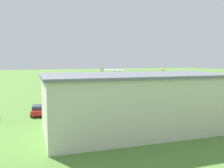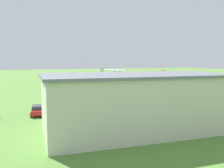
{
  "view_description": "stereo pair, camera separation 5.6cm",
  "coord_description": "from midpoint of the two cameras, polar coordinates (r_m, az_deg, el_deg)",
  "views": [
    {
      "loc": [
        19.83,
        69.74,
        9.26
      ],
      "look_at": [
        -1.21,
        16.75,
        3.82
      ],
      "focal_mm": 38.97,
      "sensor_mm": 36.0,
      "label": 1
    },
    {
      "loc": [
        19.78,
        69.76,
        9.26
      ],
      "look_at": [
        -1.21,
        16.75,
        3.82
      ],
      "focal_mm": 38.97,
      "sensor_mm": 36.0,
      "label": 2
    }
  ],
  "objects": [
    {
      "name": "person_crossing_taxiway",
      "position": [
        48.13,
        -4.12,
        -4.73
      ],
      "size": [
        0.48,
        0.48,
        1.54
      ],
      "color": "#33723F",
      "rests_on": "ground_plane"
    },
    {
      "name": "person_walking_on_apron",
      "position": [
        48.63,
        -10.0,
        -4.59
      ],
      "size": [
        0.52,
        0.52,
        1.7
      ],
      "color": "#B23333",
      "rests_on": "ground_plane"
    },
    {
      "name": "car_blue",
      "position": [
        50.73,
        9.52,
        -4.2
      ],
      "size": [
        2.32,
        4.36,
        1.58
      ],
      "color": "#23389E",
      "rests_on": "ground_plane"
    },
    {
      "name": "windsock",
      "position": [
        78.91,
        11.85,
        2.79
      ],
      "size": [
        1.47,
        1.14,
        6.55
      ],
      "color": "silver",
      "rests_on": "ground_plane"
    },
    {
      "name": "biplane",
      "position": [
        69.07,
        -0.14,
        2.53
      ],
      "size": [
        8.02,
        8.85,
        3.62
      ],
      "color": "silver"
    },
    {
      "name": "person_watching_takeoff",
      "position": [
        51.16,
        0.81,
        -3.96
      ],
      "size": [
        0.5,
        0.5,
        1.78
      ],
      "color": "orange",
      "rests_on": "ground_plane"
    },
    {
      "name": "ground_plane",
      "position": [
        73.1,
        -5.7,
        -1.85
      ],
      "size": [
        400.0,
        400.0,
        0.0
      ],
      "primitive_type": "plane",
      "color": "#568438"
    },
    {
      "name": "hangar",
      "position": [
        32.94,
        6.06,
        -4.15
      ],
      "size": [
        25.65,
        14.04,
        7.55
      ],
      "color": "beige",
      "rests_on": "ground_plane"
    },
    {
      "name": "car_red",
      "position": [
        43.67,
        -17.08,
        -5.87
      ],
      "size": [
        2.59,
        4.87,
        1.67
      ],
      "color": "red",
      "rests_on": "ground_plane"
    }
  ]
}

